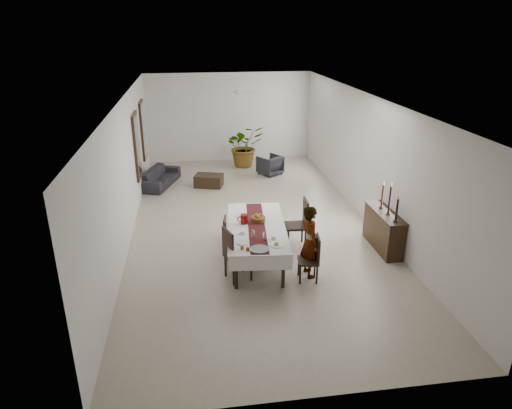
% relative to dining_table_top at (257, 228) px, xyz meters
% --- Properties ---
extents(floor, '(6.00, 12.00, 0.00)m').
position_rel_dining_table_top_xyz_m(floor, '(0.16, 1.92, -0.75)').
color(floor, '#B2A68D').
rests_on(floor, ground).
extents(ceiling, '(6.00, 12.00, 0.02)m').
position_rel_dining_table_top_xyz_m(ceiling, '(0.16, 1.92, 2.45)').
color(ceiling, white).
rests_on(ceiling, wall_back).
extents(wall_back, '(6.00, 0.02, 3.20)m').
position_rel_dining_table_top_xyz_m(wall_back, '(0.16, 7.92, 0.85)').
color(wall_back, silver).
rests_on(wall_back, floor).
extents(wall_front, '(6.00, 0.02, 3.20)m').
position_rel_dining_table_top_xyz_m(wall_front, '(0.16, -4.08, 0.85)').
color(wall_front, silver).
rests_on(wall_front, floor).
extents(wall_left, '(0.02, 12.00, 3.20)m').
position_rel_dining_table_top_xyz_m(wall_left, '(-2.84, 1.92, 0.85)').
color(wall_left, silver).
rests_on(wall_left, floor).
extents(wall_right, '(0.02, 12.00, 3.20)m').
position_rel_dining_table_top_xyz_m(wall_right, '(3.16, 1.92, 0.85)').
color(wall_right, silver).
rests_on(wall_right, floor).
extents(dining_table_top, '(1.27, 2.58, 0.05)m').
position_rel_dining_table_top_xyz_m(dining_table_top, '(0.00, 0.00, 0.00)').
color(dining_table_top, black).
rests_on(dining_table_top, table_leg_fl).
extents(table_leg_fl, '(0.08, 0.08, 0.73)m').
position_rel_dining_table_top_xyz_m(table_leg_fl, '(-0.57, -1.14, -0.39)').
color(table_leg_fl, black).
rests_on(table_leg_fl, floor).
extents(table_leg_fr, '(0.08, 0.08, 0.73)m').
position_rel_dining_table_top_xyz_m(table_leg_fr, '(0.34, -1.22, -0.39)').
color(table_leg_fr, black).
rests_on(table_leg_fr, floor).
extents(table_leg_bl, '(0.08, 0.08, 0.73)m').
position_rel_dining_table_top_xyz_m(table_leg_bl, '(-0.34, 1.22, -0.39)').
color(table_leg_bl, black).
rests_on(table_leg_bl, floor).
extents(table_leg_br, '(0.08, 0.08, 0.73)m').
position_rel_dining_table_top_xyz_m(table_leg_br, '(0.57, 1.14, -0.39)').
color(table_leg_br, black).
rests_on(table_leg_br, floor).
extents(tablecloth_top, '(1.47, 2.78, 0.01)m').
position_rel_dining_table_top_xyz_m(tablecloth_top, '(-0.00, 0.00, 0.03)').
color(tablecloth_top, silver).
rests_on(tablecloth_top, dining_table_top).
extents(tablecloth_drape_left, '(0.26, 2.67, 0.31)m').
position_rel_dining_table_top_xyz_m(tablecloth_drape_left, '(-0.61, 0.06, -0.12)').
color(tablecloth_drape_left, silver).
rests_on(tablecloth_drape_left, dining_table_top).
extents(tablecloth_drape_right, '(0.26, 2.67, 0.31)m').
position_rel_dining_table_top_xyz_m(tablecloth_drape_right, '(0.61, -0.06, -0.12)').
color(tablecloth_drape_right, silver).
rests_on(tablecloth_drape_right, dining_table_top).
extents(tablecloth_drape_near, '(1.22, 0.13, 0.31)m').
position_rel_dining_table_top_xyz_m(tablecloth_drape_near, '(-0.13, -1.33, -0.12)').
color(tablecloth_drape_near, white).
rests_on(tablecloth_drape_near, dining_table_top).
extents(tablecloth_drape_far, '(1.22, 0.13, 0.31)m').
position_rel_dining_table_top_xyz_m(tablecloth_drape_far, '(0.13, 1.33, -0.12)').
color(tablecloth_drape_far, white).
rests_on(tablecloth_drape_far, dining_table_top).
extents(table_runner, '(0.61, 2.62, 0.00)m').
position_rel_dining_table_top_xyz_m(table_runner, '(-0.00, 0.00, 0.04)').
color(table_runner, '#5A191E').
rests_on(table_runner, tablecloth_top).
extents(red_pitcher, '(0.17, 0.17, 0.21)m').
position_rel_dining_table_top_xyz_m(red_pitcher, '(-0.24, 0.18, 0.14)').
color(red_pitcher, maroon).
rests_on(red_pitcher, tablecloth_top).
extents(pitcher_handle, '(0.13, 0.03, 0.12)m').
position_rel_dining_table_top_xyz_m(pitcher_handle, '(-0.33, 0.19, 0.14)').
color(pitcher_handle, maroon).
rests_on(pitcher_handle, red_pitcher).
extents(wine_glass_near, '(0.07, 0.07, 0.18)m').
position_rel_dining_table_top_xyz_m(wine_glass_near, '(0.06, -0.68, 0.13)').
color(wine_glass_near, white).
rests_on(wine_glass_near, tablecloth_top).
extents(wine_glass_mid, '(0.07, 0.07, 0.18)m').
position_rel_dining_table_top_xyz_m(wine_glass_mid, '(-0.16, -0.56, 0.13)').
color(wine_glass_mid, white).
rests_on(wine_glass_mid, tablecloth_top).
extents(teacup_right, '(0.09, 0.09, 0.06)m').
position_rel_dining_table_top_xyz_m(teacup_right, '(0.25, -0.65, 0.07)').
color(teacup_right, white).
rests_on(teacup_right, saucer_right).
extents(saucer_right, '(0.16, 0.16, 0.01)m').
position_rel_dining_table_top_xyz_m(saucer_right, '(0.25, -0.65, 0.04)').
color(saucer_right, white).
rests_on(saucer_right, tablecloth_top).
extents(teacup_left, '(0.09, 0.09, 0.06)m').
position_rel_dining_table_top_xyz_m(teacup_left, '(-0.34, -0.33, 0.07)').
color(teacup_left, white).
rests_on(teacup_left, saucer_left).
extents(saucer_left, '(0.16, 0.16, 0.01)m').
position_rel_dining_table_top_xyz_m(saucer_left, '(-0.34, -0.33, 0.04)').
color(saucer_left, silver).
rests_on(saucer_left, tablecloth_top).
extents(plate_near_right, '(0.25, 0.25, 0.02)m').
position_rel_dining_table_top_xyz_m(plate_near_right, '(0.25, -0.96, 0.05)').
color(plate_near_right, white).
rests_on(plate_near_right, tablecloth_top).
extents(bread_near_right, '(0.09, 0.09, 0.09)m').
position_rel_dining_table_top_xyz_m(bread_near_right, '(0.25, -0.96, 0.07)').
color(bread_near_right, tan).
rests_on(bread_near_right, plate_near_right).
extents(plate_near_left, '(0.25, 0.25, 0.02)m').
position_rel_dining_table_top_xyz_m(plate_near_left, '(-0.38, -0.75, 0.05)').
color(plate_near_left, silver).
rests_on(plate_near_left, tablecloth_top).
extents(plate_far_left, '(0.25, 0.25, 0.02)m').
position_rel_dining_table_top_xyz_m(plate_far_left, '(-0.28, 0.60, 0.05)').
color(plate_far_left, silver).
rests_on(plate_far_left, tablecloth_top).
extents(serving_tray, '(0.37, 0.37, 0.02)m').
position_rel_dining_table_top_xyz_m(serving_tray, '(-0.10, -1.09, 0.05)').
color(serving_tray, '#38393D').
rests_on(serving_tray, tablecloth_top).
extents(jam_jar_a, '(0.07, 0.07, 0.08)m').
position_rel_dining_table_top_xyz_m(jam_jar_a, '(-0.33, -1.10, 0.08)').
color(jam_jar_a, brown).
rests_on(jam_jar_a, tablecloth_top).
extents(jam_jar_b, '(0.07, 0.07, 0.08)m').
position_rel_dining_table_top_xyz_m(jam_jar_b, '(-0.43, -1.02, 0.08)').
color(jam_jar_b, '#934A15').
rests_on(jam_jar_b, tablecloth_top).
extents(fruit_basket, '(0.31, 0.31, 0.10)m').
position_rel_dining_table_top_xyz_m(fruit_basket, '(0.08, 0.25, 0.09)').
color(fruit_basket, brown).
rests_on(fruit_basket, tablecloth_top).
extents(fruit_red, '(0.09, 0.09, 0.09)m').
position_rel_dining_table_top_xyz_m(fruit_red, '(0.11, 0.27, 0.17)').
color(fruit_red, '#A22F10').
rests_on(fruit_red, fruit_basket).
extents(fruit_green, '(0.08, 0.08, 0.08)m').
position_rel_dining_table_top_xyz_m(fruit_green, '(0.04, 0.29, 0.17)').
color(fruit_green, olive).
rests_on(fruit_green, fruit_basket).
extents(fruit_yellow, '(0.09, 0.09, 0.09)m').
position_rel_dining_table_top_xyz_m(fruit_yellow, '(0.07, 0.20, 0.17)').
color(fruit_yellow, orange).
rests_on(fruit_yellow, fruit_basket).
extents(chair_right_near_seat, '(0.46, 0.46, 0.05)m').
position_rel_dining_table_top_xyz_m(chair_right_near_seat, '(0.89, -1.00, -0.33)').
color(chair_right_near_seat, black).
rests_on(chair_right_near_seat, chair_right_near_leg_fl).
extents(chair_right_near_leg_fl, '(0.05, 0.05, 0.40)m').
position_rel_dining_table_top_xyz_m(chair_right_near_leg_fl, '(1.03, -1.19, -0.55)').
color(chair_right_near_leg_fl, black).
rests_on(chair_right_near_leg_fl, floor).
extents(chair_right_near_leg_fr, '(0.05, 0.05, 0.40)m').
position_rel_dining_table_top_xyz_m(chair_right_near_leg_fr, '(1.08, -0.86, -0.55)').
color(chair_right_near_leg_fr, black).
rests_on(chair_right_near_leg_fr, floor).
extents(chair_right_near_leg_bl, '(0.05, 0.05, 0.40)m').
position_rel_dining_table_top_xyz_m(chair_right_near_leg_bl, '(0.71, -1.15, -0.55)').
color(chair_right_near_leg_bl, black).
rests_on(chair_right_near_leg_bl, floor).
extents(chair_right_near_leg_br, '(0.05, 0.05, 0.40)m').
position_rel_dining_table_top_xyz_m(chair_right_near_leg_br, '(0.75, -0.82, -0.55)').
color(chair_right_near_leg_br, black).
rests_on(chair_right_near_leg_br, floor).
extents(chair_right_near_back, '(0.09, 0.41, 0.52)m').
position_rel_dining_table_top_xyz_m(chair_right_near_back, '(1.07, -1.03, -0.05)').
color(chair_right_near_back, black).
rests_on(chair_right_near_back, chair_right_near_seat).
extents(chair_right_far_seat, '(0.51, 0.51, 0.05)m').
position_rel_dining_table_top_xyz_m(chair_right_far_seat, '(0.98, 0.51, -0.25)').
color(chair_right_far_seat, black).
rests_on(chair_right_far_seat, chair_right_far_leg_fl).
extents(chair_right_far_leg_fl, '(0.05, 0.05, 0.48)m').
position_rel_dining_table_top_xyz_m(chair_right_far_leg_fl, '(1.17, 0.30, -0.52)').
color(chair_right_far_leg_fl, black).
rests_on(chair_right_far_leg_fl, floor).
extents(chair_right_far_leg_fr, '(0.05, 0.05, 0.48)m').
position_rel_dining_table_top_xyz_m(chair_right_far_leg_fr, '(1.19, 0.69, -0.52)').
color(chair_right_far_leg_fr, black).
rests_on(chair_right_far_leg_fr, floor).
extents(chair_right_far_leg_bl, '(0.05, 0.05, 0.48)m').
position_rel_dining_table_top_xyz_m(chair_right_far_leg_bl, '(0.78, 0.32, -0.52)').
color(chair_right_far_leg_bl, black).
rests_on(chair_right_far_leg_bl, floor).
extents(chair_right_far_leg_br, '(0.05, 0.05, 0.48)m').
position_rel_dining_table_top_xyz_m(chair_right_far_leg_br, '(0.80, 0.71, -0.52)').
color(chair_right_far_leg_br, black).
rests_on(chair_right_far_leg_br, floor).
extents(chair_right_far_back, '(0.07, 0.48, 0.61)m').
position_rel_dining_table_top_xyz_m(chair_right_far_back, '(1.20, 0.50, 0.08)').
color(chair_right_far_back, black).
rests_on(chair_right_far_back, chair_right_far_seat).
extents(chair_left_near_seat, '(0.61, 0.61, 0.05)m').
position_rel_dining_table_top_xyz_m(chair_left_near_seat, '(-0.48, -0.75, -0.26)').
color(chair_left_near_seat, black).
rests_on(chair_left_near_seat, chair_left_near_leg_fl).
extents(chair_left_near_leg_fl, '(0.06, 0.06, 0.47)m').
position_rel_dining_table_top_xyz_m(chair_left_near_leg_fl, '(-0.73, -0.63, -0.52)').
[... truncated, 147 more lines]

